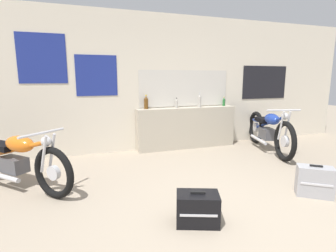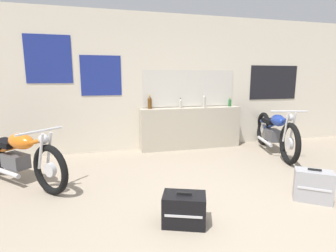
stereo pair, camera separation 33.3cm
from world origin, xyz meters
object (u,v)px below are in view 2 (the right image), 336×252
(bottle_left_center, at_px, (181,103))
(hard_case_silver, at_px, (313,186))
(motorcycle_orange, at_px, (18,155))
(bottle_right_center, at_px, (230,102))
(hard_case_black, at_px, (184,209))
(bottle_center, at_px, (204,101))
(motorcycle_blue, at_px, (275,132))
(bottle_leftmost, at_px, (150,103))

(bottle_left_center, relative_size, hard_case_silver, 0.45)
(motorcycle_orange, bearing_deg, bottle_right_center, 17.00)
(bottle_left_center, height_order, hard_case_black, bottle_left_center)
(bottle_right_center, distance_m, hard_case_black, 3.61)
(bottle_center, relative_size, motorcycle_blue, 0.15)
(bottle_left_center, relative_size, bottle_right_center, 1.05)
(bottle_center, xyz_separation_m, hard_case_black, (-1.37, -2.81, -0.86))
(bottle_leftmost, relative_size, bottle_center, 0.91)
(hard_case_silver, height_order, hard_case_black, hard_case_silver)
(bottle_right_center, height_order, motorcycle_blue, bottle_right_center)
(motorcycle_orange, xyz_separation_m, hard_case_black, (1.97, -1.67, -0.25))
(hard_case_black, bearing_deg, motorcycle_orange, 139.80)
(bottle_left_center, height_order, bottle_center, bottle_center)
(bottle_center, distance_m, motorcycle_blue, 1.56)
(bottle_center, distance_m, bottle_right_center, 0.65)
(bottle_center, height_order, motorcycle_orange, bottle_center)
(motorcycle_orange, height_order, hard_case_black, motorcycle_orange)
(bottle_left_center, height_order, bottle_right_center, bottle_left_center)
(bottle_left_center, distance_m, motorcycle_orange, 3.13)
(bottle_leftmost, height_order, bottle_center, bottle_center)
(bottle_left_center, distance_m, hard_case_silver, 3.00)
(motorcycle_blue, height_order, hard_case_silver, motorcycle_blue)
(motorcycle_blue, relative_size, hard_case_black, 4.01)
(bottle_leftmost, xyz_separation_m, hard_case_black, (-0.21, -2.90, -0.85))
(bottle_right_center, xyz_separation_m, hard_case_silver, (-0.31, -2.79, -0.78))
(bottle_right_center, relative_size, hard_case_silver, 0.43)
(bottle_leftmost, height_order, motorcycle_blue, bottle_leftmost)
(bottle_left_center, relative_size, hard_case_black, 0.42)
(bottle_left_center, height_order, motorcycle_orange, bottle_left_center)
(bottle_right_center, height_order, hard_case_black, bottle_right_center)
(bottle_center, relative_size, hard_case_black, 0.61)
(bottle_left_center, bearing_deg, bottle_center, -7.07)
(hard_case_black, bearing_deg, motorcycle_blue, 38.25)
(hard_case_silver, bearing_deg, bottle_left_center, 107.01)
(motorcycle_blue, distance_m, hard_case_silver, 2.16)
(bottle_right_center, bearing_deg, motorcycle_orange, -163.00)
(motorcycle_blue, bearing_deg, bottle_left_center, 154.88)
(bottle_leftmost, xyz_separation_m, bottle_left_center, (0.65, -0.03, -0.03))
(bottle_leftmost, xyz_separation_m, bottle_center, (1.16, -0.09, 0.01))
(bottle_left_center, bearing_deg, bottle_right_center, 0.77)
(bottle_left_center, bearing_deg, motorcycle_blue, -25.12)
(motorcycle_blue, xyz_separation_m, hard_case_silver, (-0.89, -1.96, -0.24))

